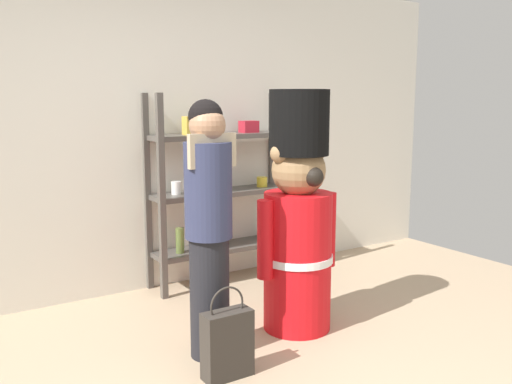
{
  "coord_description": "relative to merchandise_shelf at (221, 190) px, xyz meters",
  "views": [
    {
      "loc": [
        -1.67,
        -2.2,
        1.59
      ],
      "look_at": [
        0.23,
        0.76,
        1.0
      ],
      "focal_mm": 39.45,
      "sensor_mm": 36.0,
      "label": 1
    }
  ],
  "objects": [
    {
      "name": "person_shopper",
      "position": [
        -0.78,
        -1.24,
        0.05
      ],
      "size": [
        0.3,
        0.29,
        1.58
      ],
      "color": "black",
      "rests_on": "ground_plane"
    },
    {
      "name": "shopping_bag",
      "position": [
        -0.83,
        -1.55,
        -0.6
      ],
      "size": [
        0.29,
        0.13,
        0.54
      ],
      "color": "#332D28",
      "rests_on": "ground_plane"
    },
    {
      "name": "teddy_bear_guard",
      "position": [
        -0.07,
        -1.19,
        -0.04
      ],
      "size": [
        0.64,
        0.48,
        1.65
      ],
      "color": "red",
      "rests_on": "ground_plane"
    },
    {
      "name": "back_wall",
      "position": [
        -0.66,
        0.22,
        0.49
      ],
      "size": [
        6.4,
        0.12,
        2.6
      ],
      "primitive_type": "cube",
      "color": "silver",
      "rests_on": "ground_plane"
    },
    {
      "name": "merchandise_shelf",
      "position": [
        0.0,
        0.0,
        0.0
      ],
      "size": [
        1.29,
        0.35,
        1.63
      ],
      "color": "#4C4742",
      "rests_on": "ground_plane"
    }
  ]
}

